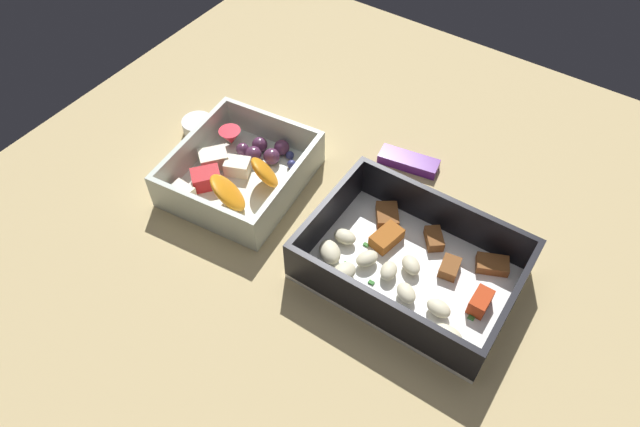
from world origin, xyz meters
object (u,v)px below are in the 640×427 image
paper_cup_liner (198,126)px  pasta_container (409,265)px  fruit_bowl (240,172)px  candy_bar (409,161)px

paper_cup_liner → pasta_container: bearing=-7.6°
fruit_bowl → pasta_container: bearing=-1.4°
pasta_container → fruit_bowl: (-21.94, 0.54, 0.07)cm
fruit_bowl → paper_cup_liner: fruit_bowl is taller
candy_bar → pasta_container: bearing=-61.7°
fruit_bowl → candy_bar: fruit_bowl is taller
pasta_container → paper_cup_liner: 32.00cm
fruit_bowl → paper_cup_liner: (-9.77, 3.68, -0.79)cm
pasta_container → candy_bar: 15.54cm
candy_bar → paper_cup_liner: 26.12cm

